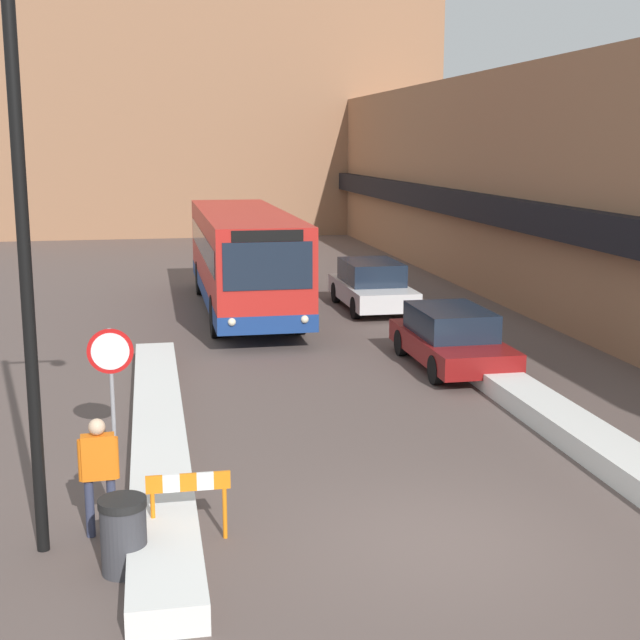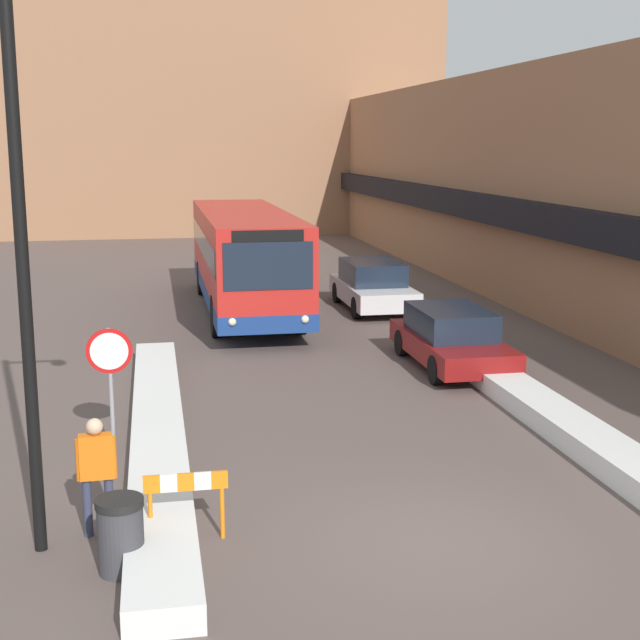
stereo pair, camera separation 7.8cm
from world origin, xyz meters
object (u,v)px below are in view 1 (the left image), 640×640
object	(u,v)px
city_bus	(244,257)
trash_bin	(124,535)
pedestrian	(99,466)
stop_sign	(111,364)
street_lamp	(43,204)
construction_barricade	(189,493)
parked_car_middle	(372,285)
parked_car_front	(451,338)

from	to	relation	value
city_bus	trash_bin	xyz separation A→B (m)	(-3.28, -16.80, -1.24)
city_bus	pedestrian	bearing A→B (deg)	-102.95
city_bus	pedestrian	world-z (taller)	city_bus
city_bus	stop_sign	world-z (taller)	city_bus
street_lamp	construction_barricade	world-z (taller)	street_lamp
parked_car_middle	street_lamp	world-z (taller)	street_lamp
stop_sign	pedestrian	distance (m)	3.25
stop_sign	pedestrian	size ratio (longest dim) A/B	1.33
parked_car_front	stop_sign	size ratio (longest dim) A/B	2.02
street_lamp	construction_barricade	size ratio (longest dim) A/B	6.63
parked_car_middle	pedestrian	xyz separation A→B (m)	(-7.61, -15.40, 0.22)
street_lamp	city_bus	bearing A→B (deg)	75.71
pedestrian	street_lamp	bearing A→B (deg)	-149.60
construction_barricade	trash_bin	bearing A→B (deg)	-138.61
construction_barricade	stop_sign	bearing A→B (deg)	106.75
parked_car_front	street_lamp	distance (m)	12.08
city_bus	parked_car_front	distance (m)	8.85
street_lamp	pedestrian	size ratio (longest dim) A/B	4.48
city_bus	street_lamp	bearing A→B (deg)	-104.29
parked_car_front	street_lamp	bearing A→B (deg)	-134.71
city_bus	street_lamp	size ratio (longest dim) A/B	1.57
parked_car_front	street_lamp	size ratio (longest dim) A/B	0.60
parked_car_front	parked_car_middle	bearing A→B (deg)	90.00
parked_car_middle	pedestrian	bearing A→B (deg)	-116.29
city_bus	trash_bin	bearing A→B (deg)	-101.04
parked_car_middle	street_lamp	distance (m)	18.05
trash_bin	construction_barricade	size ratio (longest dim) A/B	0.86
stop_sign	pedestrian	bearing A→B (deg)	-91.19
stop_sign	construction_barricade	bearing A→B (deg)	-73.25
parked_car_middle	pedestrian	world-z (taller)	pedestrian
trash_bin	construction_barricade	world-z (taller)	trash_bin
stop_sign	construction_barricade	distance (m)	3.86
pedestrian	trash_bin	distance (m)	1.27
pedestrian	construction_barricade	bearing A→B (deg)	-22.14
trash_bin	parked_car_front	bearing A→B (deg)	50.94
street_lamp	pedestrian	distance (m)	3.51
parked_car_middle	construction_barricade	world-z (taller)	parked_car_middle
street_lamp	trash_bin	world-z (taller)	street_lamp
street_lamp	construction_barricade	distance (m)	4.11
parked_car_middle	trash_bin	xyz separation A→B (m)	(-7.28, -16.53, -0.28)
parked_car_front	construction_barricade	bearing A→B (deg)	-128.07
city_bus	parked_car_middle	bearing A→B (deg)	-3.91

